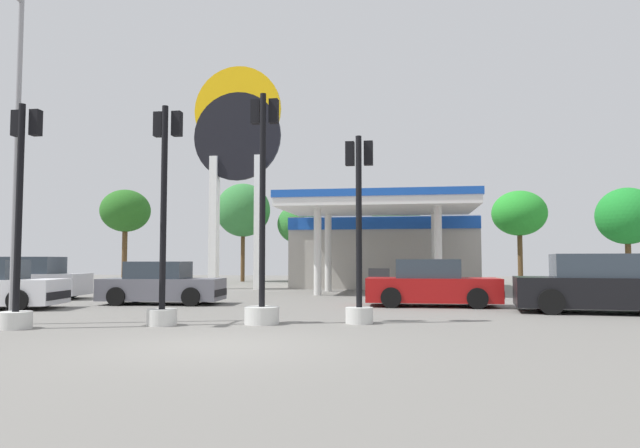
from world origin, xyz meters
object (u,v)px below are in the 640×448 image
Objects in this scene: car_0 at (431,285)px; tree_2 at (299,225)px; car_1 at (600,286)px; tree_1 at (243,210)px; traffic_signal_1 at (263,253)px; tree_0 at (125,211)px; traffic_signal_0 at (19,246)px; car_3 at (26,280)px; station_pole_sign at (237,147)px; tree_4 at (519,214)px; corner_streetlamp at (12,125)px; car_2 at (162,285)px; tree_5 at (627,216)px; traffic_signal_3 at (164,244)px; traffic_signal_2 at (359,253)px; tree_3 at (396,220)px.

tree_2 is at bearing 111.95° from car_0.
car_1 is 0.70× the size of tree_1.
traffic_signal_1 is 26.68m from tree_2.
car_0 is 0.66× the size of tree_0.
car_3 is at bearing 124.92° from traffic_signal_0.
station_pole_sign reaches higher than tree_4.
car_1 is 14.77m from traffic_signal_0.
car_3 is 10.39m from corner_streetlamp.
car_1 is 1.16× the size of car_2.
traffic_signal_3 is at bearing -126.63° from tree_5.
station_pole_sign is at bearing 141.16° from car_1.
car_1 is at bearing -20.09° from car_0.
corner_streetlamp reaches higher than traffic_signal_0.
traffic_signal_1 is (4.82, -5.30, 0.97)m from car_2.
car_0 is 8.97m from traffic_signal_3.
corner_streetlamp is at bearing -168.52° from traffic_signal_1.
traffic_signal_3 is (2.67, -5.90, 1.18)m from car_2.
tree_5 is (20.52, -2.03, 0.18)m from tree_2.
traffic_signal_2 is at bearing -120.74° from tree_5.
car_0 is 11.75m from traffic_signal_0.
corner_streetlamp is at bearing -130.87° from tree_5.
car_3 is at bearing -123.54° from station_pole_sign.
traffic_signal_3 reaches higher than traffic_signal_0.
traffic_signal_0 is 0.63× the size of corner_streetlamp.
tree_4 is at bearing 71.78° from car_0.
traffic_signal_2 is at bearing -150.16° from car_1.
tree_1 reaches higher than traffic_signal_2.
tree_1 is 4.01m from tree_2.
tree_5 reaches higher than traffic_signal_2.
station_pole_sign is at bearing -39.67° from tree_0.
car_0 is 0.73× the size of tree_3.
car_2 is (-8.85, -0.51, -0.03)m from car_0.
car_3 is 0.87× the size of tree_2.
corner_streetlamp is at bearing -92.99° from tree_2.
traffic_signal_0 is 0.85× the size of tree_3.
tree_5 is at bearing -5.65° from tree_2.
corner_streetlamp is (2.40, -26.73, -0.36)m from tree_1.
tree_2 is 0.93× the size of tree_3.
traffic_signal_1 is at bearing -56.48° from tree_0.
corner_streetlamp reaches higher than tree_2.
tree_1 is (8.00, 1.36, 0.07)m from tree_0.
car_1 is 20.34m from tree_4.
corner_streetlamp is (-0.68, 0.54, 2.79)m from traffic_signal_0.
tree_5 reaches higher than car_3.
car_2 is 0.88× the size of car_3.
traffic_signal_3 is at bearing -40.44° from car_3.
corner_streetlamp is (-21.95, -25.36, 0.44)m from tree_5.
car_3 is (-5.60, -8.45, -6.54)m from station_pole_sign.
traffic_signal_0 is at bearing -91.53° from tree_2.
car_1 is 0.83× the size of tree_3.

